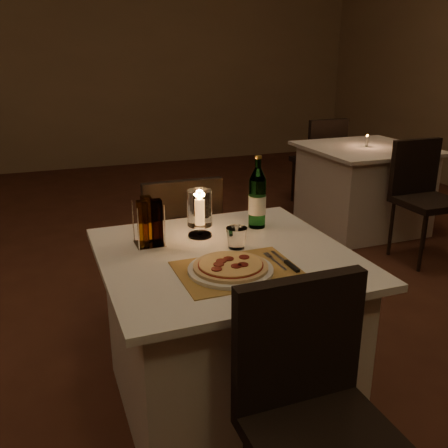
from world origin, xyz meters
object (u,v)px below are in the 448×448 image
object	(u,v)px
hurricane_candle	(200,210)
neighbor_table_right	(363,187)
chair_far	(179,239)
water_bottle	(257,199)
pizza	(231,266)
plate	(231,270)
chair_near	(313,400)
tumbler	(237,238)
main_table	(226,332)

from	to	relation	value
hurricane_candle	neighbor_table_right	xyz separation A→B (m)	(2.04, 1.59, -0.49)
chair_far	neighbor_table_right	distance (m)	2.30
water_bottle	pizza	bearing A→B (deg)	-125.01
plate	water_bottle	world-z (taller)	water_bottle
chair_near	chair_far	bearing A→B (deg)	90.00
water_bottle	neighbor_table_right	distance (m)	2.41
chair_far	tumbler	size ratio (longest dim) A/B	10.15
chair_far	water_bottle	world-z (taller)	water_bottle
chair_far	plate	world-z (taller)	chair_far
chair_near	chair_far	size ratio (longest dim) A/B	1.00
chair_far	water_bottle	xyz separation A→B (m)	(0.25, -0.46, 0.33)
pizza	tumbler	distance (m)	0.25
main_table	chair_far	xyz separation A→B (m)	(0.00, 0.71, 0.18)
plate	pizza	xyz separation A→B (m)	(-0.00, 0.00, 0.02)
main_table	hurricane_candle	bearing A→B (deg)	98.98
chair_far	neighbor_table_right	size ratio (longest dim) A/B	0.90
plate	water_bottle	xyz separation A→B (m)	(0.30, 0.43, 0.13)
chair_far	hurricane_candle	xyz separation A→B (m)	(-0.04, -0.49, 0.31)
main_table	water_bottle	xyz separation A→B (m)	(0.25, 0.25, 0.50)
tumbler	hurricane_candle	bearing A→B (deg)	118.18
plate	hurricane_candle	bearing A→B (deg)	88.00
chair_far	plate	size ratio (longest dim) A/B	2.81
main_table	water_bottle	world-z (taller)	water_bottle
pizza	neighbor_table_right	distance (m)	2.90
hurricane_candle	pizza	bearing A→B (deg)	-92.01
water_bottle	hurricane_candle	xyz separation A→B (m)	(-0.29, -0.03, -0.01)
water_bottle	main_table	bearing A→B (deg)	-135.03
water_bottle	chair_near	bearing A→B (deg)	-104.66
pizza	neighbor_table_right	size ratio (longest dim) A/B	0.28
plate	water_bottle	bearing A→B (deg)	55.00
tumbler	neighbor_table_right	bearing A→B (deg)	42.51
chair_near	tumbler	xyz separation A→B (m)	(0.06, 0.75, 0.24)
hurricane_candle	tumbler	bearing A→B (deg)	-61.82
main_table	neighbor_table_right	bearing A→B (deg)	42.22
chair_near	tumbler	bearing A→B (deg)	85.16
tumbler	pizza	bearing A→B (deg)	-117.34
plate	main_table	bearing A→B (deg)	74.48
chair_far	water_bottle	bearing A→B (deg)	-61.27
chair_far	neighbor_table_right	bearing A→B (deg)	28.88
main_table	hurricane_candle	xyz separation A→B (m)	(-0.04, 0.23, 0.49)
hurricane_candle	neighbor_table_right	world-z (taller)	hurricane_candle
pizza	hurricane_candle	bearing A→B (deg)	87.99
hurricane_candle	plate	bearing A→B (deg)	-92.00
pizza	neighbor_table_right	world-z (taller)	pizza
water_bottle	neighbor_table_right	bearing A→B (deg)	41.81
main_table	water_bottle	size ratio (longest dim) A/B	2.96
pizza	tumbler	world-z (taller)	tumbler
plate	neighbor_table_right	distance (m)	2.89
tumbler	neighbor_table_right	world-z (taller)	tumbler
pizza	tumbler	xyz separation A→B (m)	(0.11, 0.22, 0.02)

